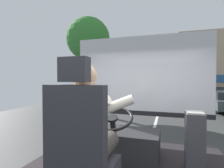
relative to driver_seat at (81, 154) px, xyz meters
name	(u,v)px	position (x,y,z in m)	size (l,w,h in m)	color
ground	(158,113)	(0.16, 9.22, -1.37)	(18.00, 44.00, 0.06)	#393939
driver_seat	(81,154)	(0.00, 0.00, 0.00)	(0.48, 0.48, 1.30)	black
bus_driver	(88,126)	(0.00, 0.12, 0.19)	(0.74, 0.56, 0.83)	#332D28
steering_console	(120,143)	(0.00, 1.19, -0.33)	(1.10, 0.94, 0.77)	black
fare_box	(195,141)	(0.97, 1.15, -0.18)	(0.22, 0.25, 0.74)	#333338
windshield_panel	(140,84)	(0.16, 2.04, 0.50)	(2.50, 0.08, 1.48)	silver
street_tree	(88,40)	(-3.73, 7.96, 2.89)	(2.48, 2.48, 5.51)	#4C3828
parked_car_red	(209,94)	(4.19, 15.94, -0.66)	(2.00, 3.96, 1.32)	maroon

